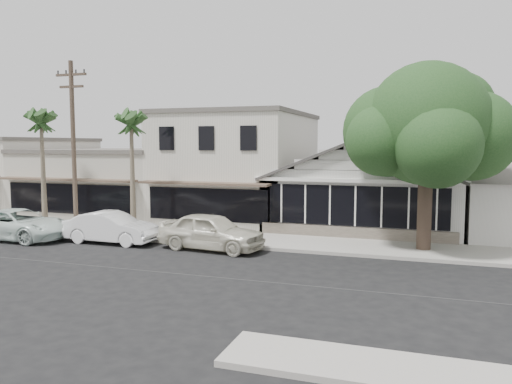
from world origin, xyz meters
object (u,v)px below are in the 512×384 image
(utility_pole, at_px, (73,144))
(car_0, at_px, (211,231))
(car_2, at_px, (17,224))
(car_1, at_px, (111,228))
(shade_tree, at_px, (426,128))

(utility_pole, xyz_separation_m, car_0, (8.08, -0.89, -3.95))
(utility_pole, bearing_deg, car_2, -140.04)
(car_1, relative_size, shade_tree, 0.55)
(utility_pole, distance_m, car_2, 4.89)
(utility_pole, height_order, car_1, utility_pole)
(car_0, height_order, shade_tree, shade_tree)
(car_0, xyz_separation_m, shade_tree, (9.08, 2.74, 4.65))
(car_2, bearing_deg, shade_tree, -79.46)
(utility_pole, bearing_deg, shade_tree, 6.16)
(shade_tree, bearing_deg, utility_pole, -173.84)
(car_2, xyz_separation_m, shade_tree, (19.29, 3.64, 4.72))
(car_1, height_order, shade_tree, shade_tree)
(utility_pole, height_order, shade_tree, utility_pole)
(utility_pole, bearing_deg, car_1, -19.75)
(utility_pole, height_order, car_0, utility_pole)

